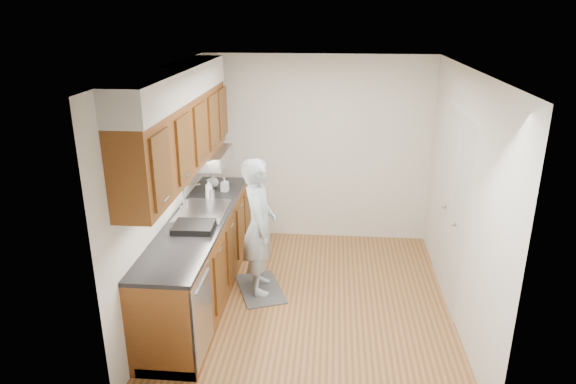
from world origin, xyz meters
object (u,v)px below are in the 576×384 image
at_px(person, 259,218).
at_px(soap_bottle_a, 209,189).
at_px(soap_bottle_b, 225,184).
at_px(soap_bottle_c, 213,180).
at_px(steel_can, 212,194).
at_px(dish_rack, 194,227).

xyz_separation_m(person, soap_bottle_a, (-0.64, 0.40, 0.17)).
distance_m(soap_bottle_b, soap_bottle_c, 0.22).
distance_m(soap_bottle_a, steel_can, 0.07).
xyz_separation_m(soap_bottle_a, soap_bottle_b, (0.13, 0.27, -0.03)).
bearing_deg(soap_bottle_b, dish_rack, -93.74).
bearing_deg(dish_rack, soap_bottle_a, 90.72).
relative_size(person, steel_can, 14.07).
height_order(soap_bottle_a, steel_can, soap_bottle_a).
bearing_deg(dish_rack, steel_can, 88.39).
xyz_separation_m(soap_bottle_a, soap_bottle_c, (-0.05, 0.41, -0.03)).
height_order(soap_bottle_a, soap_bottle_c, soap_bottle_a).
relative_size(soap_bottle_c, dish_rack, 0.44).
bearing_deg(steel_can, soap_bottle_a, 148.84).
height_order(person, dish_rack, person).
height_order(person, soap_bottle_b, person).
xyz_separation_m(soap_bottle_b, dish_rack, (-0.08, -1.16, -0.06)).
bearing_deg(soap_bottle_b, steel_can, -107.59).
height_order(soap_bottle_b, soap_bottle_c, soap_bottle_b).
bearing_deg(soap_bottle_c, soap_bottle_b, -38.70).
bearing_deg(soap_bottle_a, soap_bottle_c, 96.59).
relative_size(soap_bottle_a, dish_rack, 0.60).
xyz_separation_m(soap_bottle_a, dish_rack, (0.05, -0.89, -0.09)).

